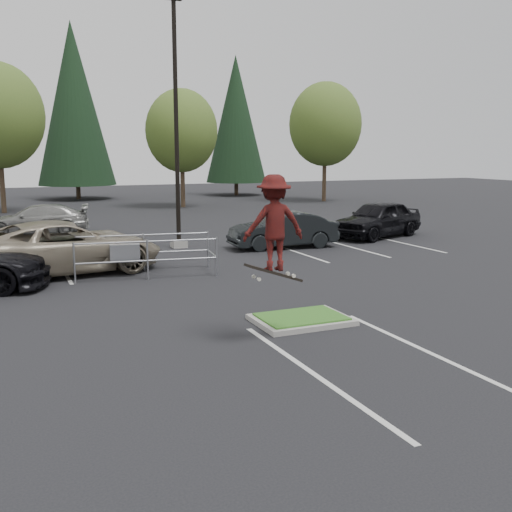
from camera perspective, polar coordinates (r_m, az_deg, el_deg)
name	(u,v)px	position (r m, az deg, el deg)	size (l,w,h in m)	color
ground	(301,322)	(14.29, 4.34, -6.32)	(120.00, 120.00, 0.00)	black
grass_median	(301,319)	(14.27, 4.34, -6.02)	(2.20, 1.60, 0.16)	gray
stall_lines	(176,278)	(19.26, -7.67, -2.11)	(22.62, 17.60, 0.01)	silver
light_pole	(177,137)	(25.10, -7.58, 11.15)	(0.70, 0.60, 10.12)	gray
decid_c	(181,133)	(43.77, -7.12, 11.51)	(5.12, 5.12, 8.38)	#38281C
decid_d	(325,127)	(49.01, 6.58, 12.12)	(5.76, 5.76, 9.43)	#38281C
conif_b	(74,104)	(53.15, -16.96, 13.68)	(6.38, 6.38, 14.50)	#38281C
conif_c	(236,119)	(55.59, -1.93, 12.88)	(5.50, 5.50, 12.50)	#38281C
cart_corral	(130,251)	(19.78, -11.95, 0.43)	(4.66, 2.26, 1.27)	#93959B
skateboarder	(274,224)	(12.38, 1.73, 3.10)	(1.36, 0.87, 2.29)	black
car_l_tan	(64,247)	(20.68, -17.84, 0.80)	(2.92, 6.33, 1.76)	gray
car_r_charc	(283,230)	(25.08, 2.59, 2.49)	(1.58, 4.53, 1.49)	black
car_r_black	(378,219)	(28.76, 11.56, 3.48)	(2.03, 5.05, 1.72)	black
car_far_silver	(38,219)	(31.14, -20.08, 3.30)	(2.01, 4.94, 1.43)	gray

